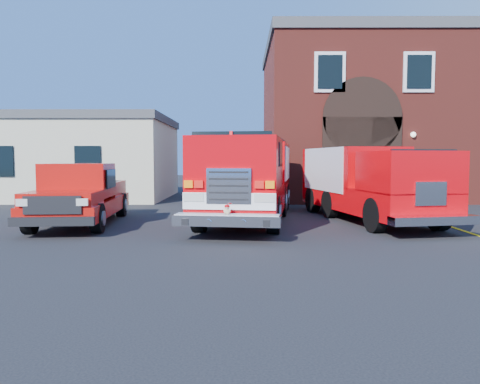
{
  "coord_description": "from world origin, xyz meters",
  "views": [
    {
      "loc": [
        0.05,
        -12.38,
        2.08
      ],
      "look_at": [
        0.0,
        -1.2,
        1.3
      ],
      "focal_mm": 35.0,
      "sensor_mm": 36.0,
      "label": 1
    }
  ],
  "objects_px": {
    "fire_engine": "(249,177)",
    "pickup_truck": "(81,196)",
    "side_building": "(75,157)",
    "fire_station": "(402,120)",
    "secondary_truck": "(367,181)"
  },
  "relations": [
    {
      "from": "fire_station",
      "to": "pickup_truck",
      "type": "bearing_deg",
      "value": -140.95
    },
    {
      "from": "fire_station",
      "to": "secondary_truck",
      "type": "xyz_separation_m",
      "value": [
        -4.66,
        -10.43,
        -2.89
      ]
    },
    {
      "from": "fire_engine",
      "to": "side_building",
      "type": "bearing_deg",
      "value": 135.41
    },
    {
      "from": "secondary_truck",
      "to": "fire_station",
      "type": "bearing_deg",
      "value": 65.9
    },
    {
      "from": "fire_station",
      "to": "side_building",
      "type": "distance_m",
      "value": 18.13
    },
    {
      "from": "side_building",
      "to": "fire_engine",
      "type": "bearing_deg",
      "value": -44.59
    },
    {
      "from": "pickup_truck",
      "to": "fire_engine",
      "type": "bearing_deg",
      "value": 13.29
    },
    {
      "from": "fire_station",
      "to": "fire_engine",
      "type": "relative_size",
      "value": 1.6
    },
    {
      "from": "pickup_truck",
      "to": "fire_station",
      "type": "bearing_deg",
      "value": 39.05
    },
    {
      "from": "side_building",
      "to": "pickup_truck",
      "type": "height_order",
      "value": "side_building"
    },
    {
      "from": "fire_engine",
      "to": "pickup_truck",
      "type": "distance_m",
      "value": 5.61
    },
    {
      "from": "fire_station",
      "to": "side_building",
      "type": "height_order",
      "value": "fire_station"
    },
    {
      "from": "fire_engine",
      "to": "pickup_truck",
      "type": "height_order",
      "value": "fire_engine"
    },
    {
      "from": "fire_engine",
      "to": "secondary_truck",
      "type": "height_order",
      "value": "fire_engine"
    },
    {
      "from": "side_building",
      "to": "pickup_truck",
      "type": "xyz_separation_m",
      "value": [
        3.88,
        -10.46,
        -1.28
      ]
    }
  ]
}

